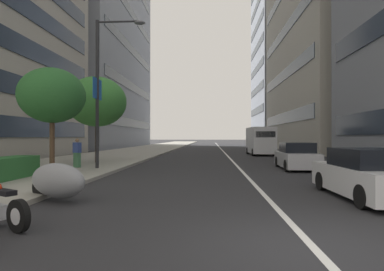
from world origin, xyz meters
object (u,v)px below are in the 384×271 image
Objects in this scene: street_lamp_with_banners at (105,79)px; street_tree_by_lamp_post at (52,96)px; car_approaching_light at (368,175)px; motorcycle_far_end_row at (57,181)px; car_lead_in_lane at (297,157)px; pedestrian_on_plaza at (77,153)px; delivery_van_ahead at (260,140)px; street_tree_near_plaza_corner at (97,102)px.

street_lamp_with_banners is 1.67× the size of street_tree_by_lamp_post.
motorcycle_far_end_row is at bearing 94.91° from car_approaching_light.
car_lead_in_lane is 12.15m from pedestrian_on_plaza.
pedestrian_on_plaza is (-14.89, 12.26, -0.53)m from delivery_van_ahead.
street_tree_by_lamp_post is at bearing 144.61° from delivery_van_ahead.
car_lead_in_lane is (9.32, -9.14, 0.10)m from motorcycle_far_end_row.
delivery_van_ahead reaches higher than pedestrian_on_plaza.
street_tree_near_plaza_corner reaches higher than car_approaching_light.
street_lamp_with_banners is 4.30m from pedestrian_on_plaza.
motorcycle_far_end_row is 9.07m from street_lamp_with_banners.
delivery_van_ahead is 17.11m from street_tree_near_plaza_corner.
street_tree_by_lamp_post reaches higher than pedestrian_on_plaza.
car_approaching_light is 13.09m from street_lamp_with_banners.
car_lead_in_lane is 11.39m from street_lamp_with_banners.
pedestrian_on_plaza is (8.13, 2.95, 0.35)m from motorcycle_far_end_row.
street_tree_near_plaza_corner reaches higher than delivery_van_ahead.
motorcycle_far_end_row is 8.66m from pedestrian_on_plaza.
car_approaching_light is 1.02× the size of car_lead_in_lane.
car_approaching_light is 0.54× the size of street_lamp_with_banners.
street_lamp_with_banners reaches higher than motorcycle_far_end_row.
pedestrian_on_plaza is at bearing 80.54° from street_lamp_with_banners.
car_lead_in_lane is at bearing -100.38° from street_tree_near_plaza_corner.
pedestrian_on_plaza reaches higher than car_lead_in_lane.
motorcycle_far_end_row is 0.47× the size of street_tree_by_lamp_post.
pedestrian_on_plaza is (-1.19, 12.09, 0.25)m from car_lead_in_lane.
street_lamp_with_banners is at bearing -154.22° from street_tree_near_plaza_corner.
street_tree_near_plaza_corner is at bearing 131.10° from delivery_van_ahead.
street_lamp_with_banners reaches higher than street_tree_by_lamp_post.
car_lead_in_lane is at bearing -2.33° from car_approaching_light.
street_lamp_with_banners is (6.97, 10.25, 4.22)m from car_approaching_light.
delivery_van_ahead is at bearing -35.08° from street_lamp_with_banners.
street_tree_by_lamp_post reaches higher than delivery_van_ahead.
street_lamp_with_banners reaches higher than delivery_van_ahead.
car_approaching_light is 8.43m from car_lead_in_lane.
pedestrian_on_plaza is at bearing 97.98° from car_lead_in_lane.
motorcycle_far_end_row is 6.50m from street_tree_by_lamp_post.
street_lamp_with_banners is (-1.46, 10.47, 4.23)m from car_lead_in_lane.
car_lead_in_lane reaches higher than car_approaching_light.
car_lead_in_lane is (8.42, -0.22, -0.00)m from car_approaching_light.
delivery_van_ahead is 3.30× the size of pedestrian_on_plaza.
street_tree_by_lamp_post is at bearing 69.65° from car_approaching_light.
delivery_van_ahead is at bearing -1.84° from car_approaching_light.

